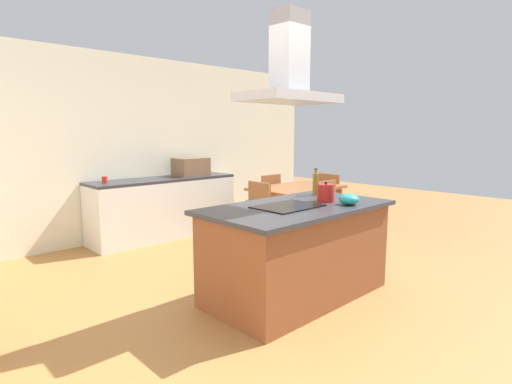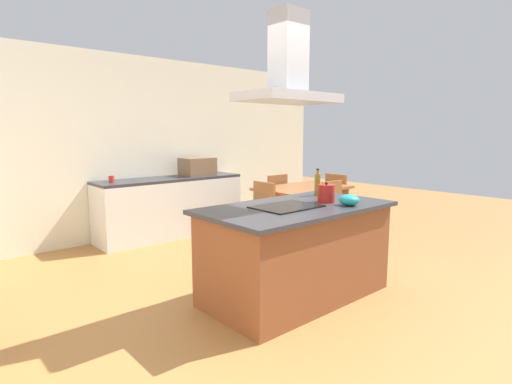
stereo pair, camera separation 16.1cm
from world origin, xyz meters
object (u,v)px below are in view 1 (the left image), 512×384
chair_at_right_end (332,196)px  tea_kettle (326,193)px  chair_at_left_end (254,210)px  chair_facing_back_wall (267,197)px  coffee_mug_red (105,180)px  chair_facing_island (332,208)px  countertop_microwave (191,167)px  dining_table (297,192)px  cooktop (288,206)px  olive_oil_bottle (315,184)px  mixing_bowl (349,199)px  range_hood (289,73)px

chair_at_right_end → tea_kettle: bearing=-145.4°
chair_at_left_end → chair_facing_back_wall: size_ratio=1.00×
coffee_mug_red → chair_facing_island: coffee_mug_red is taller
chair_facing_back_wall → chair_facing_island: bearing=-90.0°
countertop_microwave → chair_at_left_end: size_ratio=0.56×
dining_table → chair_facing_back_wall: chair_facing_back_wall is taller
chair_facing_island → chair_at_right_end: same height
cooktop → chair_facing_island: cooktop is taller
cooktop → chair_at_right_end: cooktop is taller
tea_kettle → olive_oil_bottle: (0.26, 0.34, 0.04)m
mixing_bowl → chair_facing_back_wall: mixing_bowl is taller
cooktop → countertop_microwave: (0.90, 2.88, 0.13)m
mixing_bowl → olive_oil_bottle: bearing=67.6°
mixing_bowl → chair_facing_island: bearing=40.4°
olive_oil_bottle → dining_table: olive_oil_bottle is taller
countertop_microwave → chair_facing_island: size_ratio=0.56×
mixing_bowl → coffee_mug_red: (-0.99, 3.23, -0.01)m
mixing_bowl → chair_at_right_end: size_ratio=0.22×
dining_table → chair_at_right_end: bearing=0.0°
tea_kettle → chair_facing_back_wall: tea_kettle is taller
coffee_mug_red → chair_facing_back_wall: 2.59m
cooktop → coffee_mug_red: bearing=99.4°
dining_table → chair_facing_back_wall: 0.68m
mixing_bowl → chair_facing_island: mixing_bowl is taller
cooktop → dining_table: cooktop is taller
tea_kettle → coffee_mug_red: tea_kettle is taller
range_hood → chair_at_left_end: bearing=56.2°
mixing_bowl → chair_at_right_end: (2.39, 1.92, -0.44)m
cooktop → chair_at_left_end: size_ratio=0.67×
chair_at_right_end → chair_facing_back_wall: bearing=144.0°
chair_facing_island → chair_at_right_end: size_ratio=1.00×
olive_oil_bottle → countertop_microwave: size_ratio=0.59×
olive_oil_bottle → countertop_microwave: (0.15, 2.61, 0.02)m
tea_kettle → countertop_microwave: bearing=82.1°
countertop_microwave → cooktop: bearing=-107.4°
cooktop → olive_oil_bottle: 0.81m
olive_oil_bottle → countertop_microwave: olive_oil_bottle is taller
tea_kettle → mixing_bowl: size_ratio=1.15×
cooktop → chair_facing_back_wall: 3.03m
olive_oil_bottle → coffee_mug_red: bearing=115.2°
coffee_mug_red → chair_at_left_end: coffee_mug_red is taller
chair_facing_back_wall → range_hood: 3.40m
dining_table → coffee_mug_red: bearing=152.0°
cooktop → coffee_mug_red: coffee_mug_red is taller
chair_at_left_end → coffee_mug_red: bearing=139.8°
cooktop → tea_kettle: tea_kettle is taller
mixing_bowl → chair_at_left_end: 2.05m
countertop_microwave → chair_at_right_end: size_ratio=0.56×
olive_oil_bottle → mixing_bowl: 0.65m
countertop_microwave → tea_kettle: bearing=-97.9°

